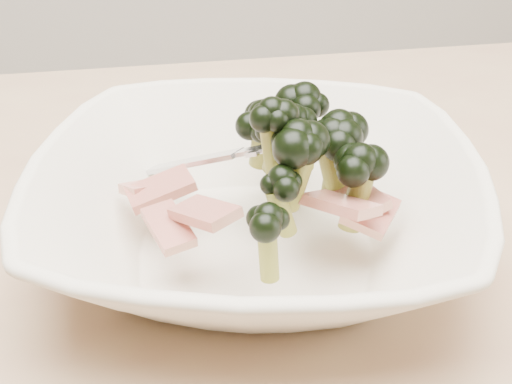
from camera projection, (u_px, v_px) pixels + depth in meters
dining_table at (175, 359)px, 0.56m from camera, size 1.20×0.80×0.75m
broccoli_dish at (259, 201)px, 0.50m from camera, size 0.37×0.37×0.13m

